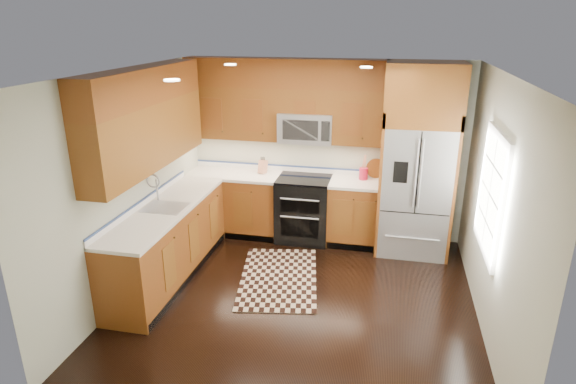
% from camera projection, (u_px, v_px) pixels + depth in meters
% --- Properties ---
extents(ground, '(4.00, 4.00, 0.00)m').
position_uv_depth(ground, '(298.00, 299.00, 5.64)').
color(ground, black).
rests_on(ground, ground).
extents(wall_back, '(4.00, 0.02, 2.60)m').
position_uv_depth(wall_back, '(325.00, 150.00, 7.04)').
color(wall_back, '#B4B7A5').
rests_on(wall_back, ground).
extents(wall_left, '(0.02, 4.00, 2.60)m').
position_uv_depth(wall_left, '(131.00, 183.00, 5.60)').
color(wall_left, '#B4B7A5').
rests_on(wall_left, ground).
extents(wall_right, '(0.02, 4.00, 2.60)m').
position_uv_depth(wall_right, '(496.00, 210.00, 4.80)').
color(wall_right, '#B4B7A5').
rests_on(wall_right, ground).
extents(window, '(0.04, 1.10, 1.30)m').
position_uv_depth(window, '(491.00, 194.00, 4.96)').
color(window, white).
rests_on(window, ground).
extents(base_cabinets, '(2.85, 3.00, 0.90)m').
position_uv_depth(base_cabinets, '(223.00, 225.00, 6.56)').
color(base_cabinets, brown).
rests_on(base_cabinets, ground).
extents(countertop, '(2.86, 3.01, 0.04)m').
position_uv_depth(countertop, '(234.00, 191.00, 6.48)').
color(countertop, silver).
rests_on(countertop, base_cabinets).
extents(upper_cabinets, '(2.85, 3.00, 1.15)m').
position_uv_depth(upper_cabinets, '(228.00, 108.00, 6.18)').
color(upper_cabinets, brown).
rests_on(upper_cabinets, ground).
extents(range, '(0.76, 0.67, 0.95)m').
position_uv_depth(range, '(304.00, 209.00, 7.06)').
color(range, black).
rests_on(range, ground).
extents(microwave, '(0.76, 0.40, 0.42)m').
position_uv_depth(microwave, '(306.00, 127.00, 6.78)').
color(microwave, '#B2B2B7').
rests_on(microwave, ground).
extents(refrigerator, '(0.98, 0.75, 2.60)m').
position_uv_depth(refrigerator, '(417.00, 161.00, 6.44)').
color(refrigerator, '#B2B2B7').
rests_on(refrigerator, ground).
extents(sink_faucet, '(0.54, 0.44, 0.37)m').
position_uv_depth(sink_faucet, '(163.00, 202.00, 5.86)').
color(sink_faucet, '#B2B2B7').
rests_on(sink_faucet, countertop).
extents(rug, '(1.19, 1.71, 0.01)m').
position_uv_depth(rug, '(279.00, 277.00, 6.10)').
color(rug, black).
rests_on(rug, ground).
extents(knife_block, '(0.12, 0.15, 0.25)m').
position_uv_depth(knife_block, '(263.00, 166.00, 7.13)').
color(knife_block, '#B87859').
rests_on(knife_block, countertop).
extents(utensil_crock, '(0.16, 0.16, 0.35)m').
position_uv_depth(utensil_crock, '(364.00, 171.00, 6.84)').
color(utensil_crock, '#B31635').
rests_on(utensil_crock, countertop).
extents(cutting_board, '(0.34, 0.34, 0.02)m').
position_uv_depth(cutting_board, '(375.00, 177.00, 6.95)').
color(cutting_board, brown).
rests_on(cutting_board, countertop).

